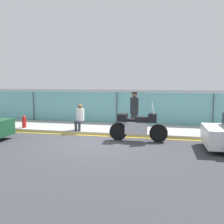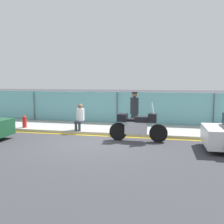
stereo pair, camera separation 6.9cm
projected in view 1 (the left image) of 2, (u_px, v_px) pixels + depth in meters
ground_plane at (95, 143)px, 10.22m from camera, size 120.00×120.00×0.00m
sidewalk at (111, 128)px, 12.92m from camera, size 36.74×2.82×0.13m
curb_paint_stripe at (104, 136)px, 11.48m from camera, size 36.74×0.18×0.01m
storefront_fence at (117, 108)px, 14.28m from camera, size 34.90×0.17×1.80m
motorcycle at (138, 126)px, 10.43m from camera, size 2.33×0.50×1.55m
officer_standing at (134, 111)px, 12.14m from camera, size 0.39×0.39×1.76m
person_seated_on_curb at (80, 116)px, 12.16m from camera, size 0.37×0.63×1.22m
fire_hydrant at (24, 122)px, 12.79m from camera, size 0.20×0.24×0.58m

